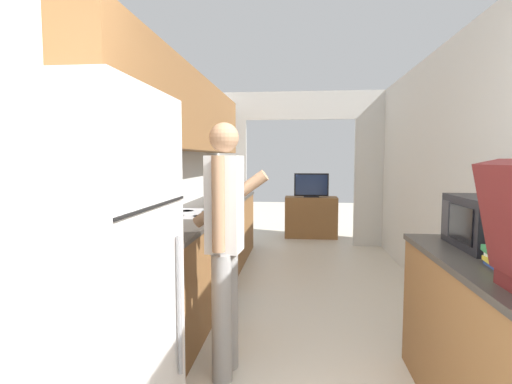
# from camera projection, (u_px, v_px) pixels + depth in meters

# --- Properties ---
(wall_left) EXTENTS (0.38, 7.97, 2.50)m
(wall_left) POSITION_uv_depth(u_px,v_px,m) (163.00, 144.00, 3.70)
(wall_left) COLOR silver
(wall_left) RESTS_ON ground_plane
(wall_right) EXTENTS (0.06, 7.97, 2.50)m
(wall_right) POSITION_uv_depth(u_px,v_px,m) (483.00, 181.00, 3.00)
(wall_right) COLOR silver
(wall_right) RESTS_ON ground_plane
(wall_far_with_doorway) EXTENTS (3.06, 0.06, 2.50)m
(wall_far_with_doorway) POSITION_uv_depth(u_px,v_px,m) (300.00, 157.00, 6.51)
(wall_far_with_doorway) COLOR silver
(wall_far_with_doorway) RESTS_ON ground_plane
(counter_left) EXTENTS (0.62, 4.33, 0.90)m
(counter_left) POSITION_uv_depth(u_px,v_px,m) (205.00, 247.00, 4.37)
(counter_left) COLOR brown
(counter_left) RESTS_ON ground_plane
(refrigerator) EXTENTS (0.76, 0.78, 1.70)m
(refrigerator) POSITION_uv_depth(u_px,v_px,m) (74.00, 292.00, 1.70)
(refrigerator) COLOR white
(refrigerator) RESTS_ON ground_plane
(range_oven) EXTENTS (0.66, 0.76, 1.04)m
(range_oven) POSITION_uv_depth(u_px,v_px,m) (194.00, 258.00, 3.87)
(range_oven) COLOR #B7B7BC
(range_oven) RESTS_ON ground_plane
(person) EXTENTS (0.53, 0.39, 1.65)m
(person) POSITION_uv_depth(u_px,v_px,m) (225.00, 242.00, 2.57)
(person) COLOR #9E9E9E
(person) RESTS_ON ground_plane
(microwave) EXTENTS (0.40, 0.53, 0.30)m
(microwave) POSITION_uv_depth(u_px,v_px,m) (493.00, 223.00, 2.31)
(microwave) COLOR black
(microwave) RESTS_ON counter_right
(tv_cabinet) EXTENTS (0.93, 0.42, 0.73)m
(tv_cabinet) POSITION_uv_depth(u_px,v_px,m) (311.00, 217.00, 7.20)
(tv_cabinet) COLOR brown
(tv_cabinet) RESTS_ON ground_plane
(television) EXTENTS (0.61, 0.16, 0.43)m
(television) POSITION_uv_depth(u_px,v_px,m) (311.00, 185.00, 7.11)
(television) COLOR black
(television) RESTS_ON tv_cabinet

